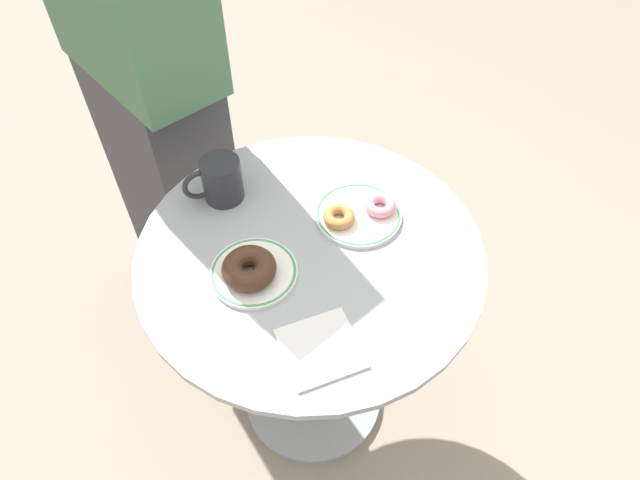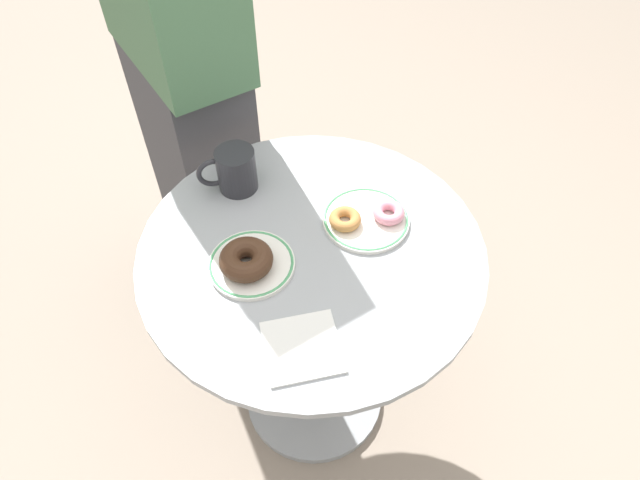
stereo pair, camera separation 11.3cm
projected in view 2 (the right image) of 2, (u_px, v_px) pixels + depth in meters
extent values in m
cube|color=gray|center=(314.00, 397.00, 1.74)|extent=(7.00, 7.00, 0.02)
cylinder|color=#999EA3|center=(312.00, 249.00, 1.19)|extent=(0.74, 0.74, 0.02)
cylinder|color=#999EA3|center=(313.00, 335.00, 1.46)|extent=(0.06, 0.06, 0.68)
cylinder|color=#999EA3|center=(314.00, 394.00, 1.73)|extent=(0.41, 0.41, 0.03)
cylinder|color=white|center=(252.00, 264.00, 1.15)|extent=(0.18, 0.18, 0.01)
torus|color=#4C9E66|center=(251.00, 263.00, 1.14)|extent=(0.18, 0.18, 0.01)
cylinder|color=white|center=(366.00, 220.00, 1.23)|extent=(0.19, 0.19, 0.01)
torus|color=#4C9E66|center=(366.00, 219.00, 1.22)|extent=(0.19, 0.19, 0.01)
torus|color=#422819|center=(246.00, 260.00, 1.12)|extent=(0.14, 0.14, 0.04)
torus|color=pink|center=(389.00, 213.00, 1.22)|extent=(0.10, 0.10, 0.02)
torus|color=#BC7F42|center=(345.00, 219.00, 1.20)|extent=(0.10, 0.10, 0.02)
cube|color=white|center=(302.00, 347.00, 1.02)|extent=(0.14, 0.14, 0.01)
cylinder|color=#28282D|center=(237.00, 170.00, 1.26)|extent=(0.09, 0.09, 0.10)
torus|color=#28282D|center=(214.00, 173.00, 1.25)|extent=(0.08, 0.02, 0.08)
cube|color=#3D3D42|center=(206.00, 180.00, 1.75)|extent=(0.35, 0.44, 0.86)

